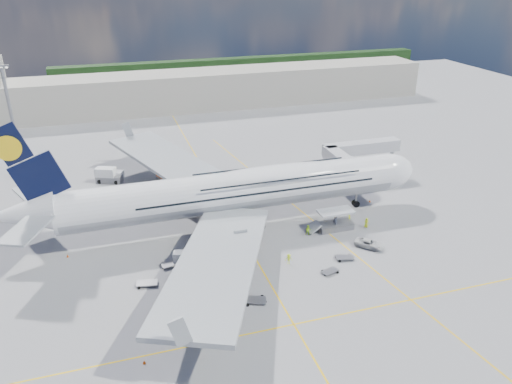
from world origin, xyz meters
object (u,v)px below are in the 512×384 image
object	(u,v)px
dolly_back	(147,283)
catering_truck_inner	(171,175)
crew_wing	(196,253)
crew_van	(366,223)
service_van	(369,244)
baggage_tug	(183,280)
cargo_loader	(334,223)
airliner	(236,191)
light_mast	(13,123)
dolly_row_b	(171,264)
cone_wing_left_inner	(174,190)
dolly_nose_far	(330,271)
dolly_row_a	(181,257)
cone_tail	(68,256)
dolly_nose_near	(345,257)
cone_wing_left_outer	(168,169)
dolly_row_c	(255,300)
cone_wing_right_outer	(144,362)
crew_loader	(308,230)
catering_truck_outer	(109,176)
cone_wing_right_inner	(190,283)
crew_tug	(289,259)
crew_nose	(349,219)
jet_bridge	(354,154)
cone_nose	(370,201)

from	to	relation	value
dolly_back	catering_truck_inner	xyz separation A→B (m)	(9.48, 37.99, 1.50)
crew_wing	crew_van	distance (m)	32.11
service_van	crew_van	distance (m)	7.22
crew_van	baggage_tug	bearing A→B (deg)	78.09
cargo_loader	airliner	bearing A→B (deg)	156.77
airliner	light_mast	bearing A→B (deg)	139.00
dolly_row_b	cone_wing_left_inner	size ratio (longest dim) A/B	6.28
cargo_loader	dolly_nose_far	xyz separation A→B (m)	(-6.82, -13.01, -0.95)
dolly_row_a	light_mast	bearing A→B (deg)	137.07
catering_truck_inner	cone_tail	bearing A→B (deg)	-152.82
dolly_nose_near	cone_wing_left_outer	size ratio (longest dim) A/B	5.09
dolly_row_a	cone_wing_left_inner	distance (m)	28.66
dolly_row_c	dolly_nose_far	xyz separation A→B (m)	(13.57, 3.62, -0.07)
dolly_row_b	cone_wing_right_outer	bearing A→B (deg)	-119.06
dolly_row_b	dolly_back	xyz separation A→B (m)	(-4.35, -4.29, -0.02)
service_van	cone_wing_left_outer	world-z (taller)	service_van
dolly_back	crew_van	distance (m)	41.23
airliner	dolly_row_b	size ratio (longest dim) A/B	22.13
service_van	crew_loader	bearing A→B (deg)	95.31
cone_tail	light_mast	bearing A→B (deg)	105.23
dolly_back	dolly_row_a	bearing A→B (deg)	48.34
dolly_row_b	crew_van	xyz separation A→B (m)	(36.37, 2.17, 0.57)
catering_truck_outer	dolly_row_b	bearing A→B (deg)	-53.67
catering_truck_inner	cone_wing_right_inner	xyz separation A→B (m)	(-3.27, -39.76, -1.55)
dolly_nose_near	cone_wing_right_inner	distance (m)	25.73
dolly_nose_far	crew_tug	distance (m)	6.93
crew_nose	jet_bridge	bearing A→B (deg)	21.87
dolly_row_a	dolly_row_b	distance (m)	1.81
dolly_row_c	cone_wing_right_inner	size ratio (longest dim) A/B	5.78
catering_truck_outer	crew_nose	bearing A→B (deg)	-14.20
light_mast	cone_wing_left_inner	distance (m)	37.91
catering_truck_inner	crew_tug	size ratio (longest dim) A/B	3.93
cone_wing_left_outer	cone_wing_right_outer	world-z (taller)	cone_wing_left_outer
dolly_row_a	cargo_loader	bearing A→B (deg)	21.68
dolly_back	crew_loader	size ratio (longest dim) A/B	1.72
jet_bridge	dolly_row_a	xyz separation A→B (m)	(-41.76, -21.25, -5.74)
dolly_nose_near	dolly_row_b	bearing A→B (deg)	-179.70
dolly_row_c	baggage_tug	world-z (taller)	baggage_tug
cargo_loader	dolly_nose_near	bearing A→B (deg)	-105.62
crew_van	cone_wing_left_outer	world-z (taller)	crew_van
baggage_tug	crew_wing	bearing A→B (deg)	82.45
airliner	dolly_row_c	xyz separation A→B (m)	(-3.83, -23.75, -6.50)
crew_wing	crew_tug	size ratio (longest dim) A/B	0.85
dolly_row_b	baggage_tug	bearing A→B (deg)	-92.15
airliner	cone_nose	xyz separation A→B (m)	(28.57, 1.01, -6.62)
cargo_loader	crew_nose	distance (m)	3.75
dolly_back	crew_van	xyz separation A→B (m)	(40.72, 6.46, 0.59)
dolly_row_c	crew_tug	distance (m)	11.52
dolly_row_c	dolly_row_b	bearing A→B (deg)	149.25
cargo_loader	crew_van	distance (m)	6.10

